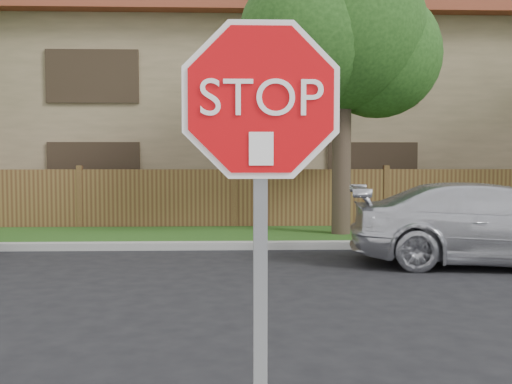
{
  "coord_description": "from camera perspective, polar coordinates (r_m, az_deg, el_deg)",
  "views": [
    {
      "loc": [
        -0.02,
        -4.21,
        1.89
      ],
      "look_at": [
        0.1,
        -0.9,
        1.7
      ],
      "focal_mm": 42.0,
      "sensor_mm": 36.0,
      "label": 1
    }
  ],
  "objects": [
    {
      "name": "far_curb",
      "position": [
        12.49,
        -2.04,
        -5.11
      ],
      "size": [
        70.0,
        0.3,
        0.15
      ],
      "primitive_type": "cube",
      "color": "gray",
      "rests_on": "ground"
    },
    {
      "name": "grass_strip",
      "position": [
        14.13,
        -2.05,
        -4.2
      ],
      "size": [
        70.0,
        3.0,
        0.12
      ],
      "primitive_type": "cube",
      "color": "#1E4714",
      "rests_on": "ground"
    },
    {
      "name": "fence",
      "position": [
        15.65,
        -2.06,
        -0.76
      ],
      "size": [
        70.0,
        0.12,
        1.6
      ],
      "primitive_type": "cube",
      "color": "#56351E",
      "rests_on": "ground"
    },
    {
      "name": "apartment_building",
      "position": [
        21.27,
        -2.1,
        7.65
      ],
      "size": [
        35.2,
        9.2,
        7.2
      ],
      "color": "#857352",
      "rests_on": "ground"
    },
    {
      "name": "tree_mid",
      "position": [
        14.33,
        8.41,
        15.23
      ],
      "size": [
        4.8,
        3.9,
        7.35
      ],
      "color": "#382B21",
      "rests_on": "ground"
    },
    {
      "name": "stop_sign",
      "position": [
        2.73,
        0.45,
        2.03
      ],
      "size": [
        1.01,
        0.13,
        2.55
      ],
      "color": "gray",
      "rests_on": "sidewalk_near"
    },
    {
      "name": "sedan_right",
      "position": [
        11.35,
        21.65,
        -2.88
      ],
      "size": [
        5.26,
        2.82,
        1.45
      ],
      "primitive_type": "imported",
      "rotation": [
        0.0,
        0.0,
        1.41
      ],
      "color": "silver",
      "rests_on": "ground"
    }
  ]
}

